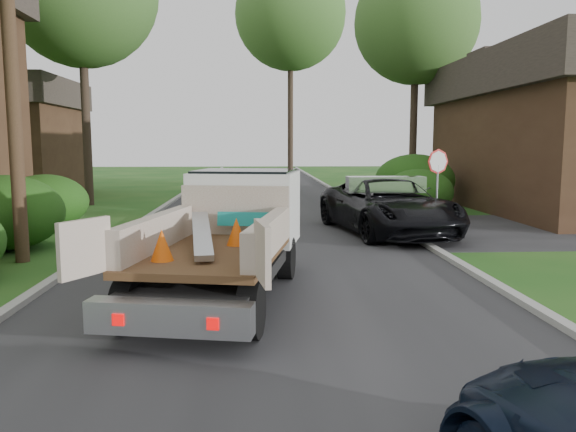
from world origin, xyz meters
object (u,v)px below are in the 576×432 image
at_px(stop_sign, 438,172).
at_px(black_pickup, 388,206).
at_px(tree_right_far, 416,22).
at_px(tree_center_far, 290,15).
at_px(flatbed_truck, 234,225).
at_px(utility_pole, 9,23).

distance_m(stop_sign, black_pickup, 1.93).
relative_size(tree_right_far, tree_center_far, 0.79).
xyz_separation_m(flatbed_truck, black_pickup, (4.27, 6.04, -0.33)).
bearing_deg(utility_pole, tree_right_far, 49.16).
relative_size(stop_sign, tree_right_far, 0.22).
height_order(utility_pole, flatbed_truck, utility_pole).
height_order(stop_sign, tree_right_far, tree_right_far).
bearing_deg(black_pickup, stop_sign, 6.79).
xyz_separation_m(utility_pole, flatbed_truck, (4.81, -2.50, -4.03)).
height_order(flatbed_truck, black_pickup, flatbed_truck).
distance_m(stop_sign, tree_center_far, 23.15).
relative_size(tree_right_far, flatbed_truck, 1.95).
relative_size(flatbed_truck, black_pickup, 1.01).
bearing_deg(tree_right_far, stop_sign, -101.81).
relative_size(utility_pole, tree_center_far, 0.68).
xyz_separation_m(tree_right_far, flatbed_truck, (-8.17, -17.52, -7.33)).
bearing_deg(stop_sign, utility_pole, -159.38).
bearing_deg(utility_pole, black_pickup, 21.31).
distance_m(tree_center_far, flatbed_truck, 29.34).
height_order(tree_right_far, black_pickup, tree_right_far).
bearing_deg(stop_sign, tree_center_far, 98.66).
xyz_separation_m(tree_right_far, tree_center_far, (-5.50, 10.00, 2.50)).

